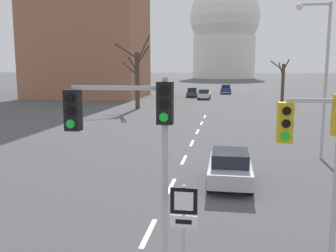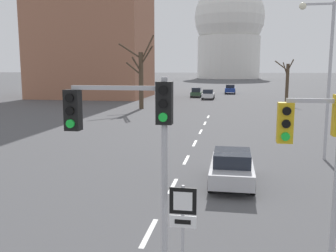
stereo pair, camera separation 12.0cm
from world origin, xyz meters
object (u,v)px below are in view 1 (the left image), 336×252
traffic_signal_centre_tall (131,126)px  street_lamp_right (321,65)px  sedan_far_left (226,89)px  route_sign_post (184,217)px  sedan_near_right (204,94)px  sedan_mid_centre (192,92)px  traffic_signal_near_right (319,136)px  sedan_near_left (230,167)px

traffic_signal_centre_tall → street_lamp_right: 14.17m
traffic_signal_centre_tall → sedan_far_left: traffic_signal_centre_tall is taller
route_sign_post → sedan_near_right: (-2.72, 50.95, -0.75)m
traffic_signal_centre_tall → sedan_near_right: bearing=91.6°
sedan_near_right → sedan_mid_centre: 4.76m
street_lamp_right → route_sign_post: bearing=-113.8°
traffic_signal_near_right → street_lamp_right: (2.57, 11.46, 1.70)m
traffic_signal_centre_tall → route_sign_post: bearing=-17.2°
sedan_near_left → sedan_far_left: size_ratio=0.93×
street_lamp_right → sedan_mid_centre: (-10.57, 42.46, -4.16)m
sedan_far_left → sedan_near_right: bearing=-103.7°
street_lamp_right → traffic_signal_near_right: bearing=-102.6°
sedan_far_left → traffic_signal_centre_tall: bearing=-91.6°
sedan_far_left → route_sign_post: bearing=-90.5°
sedan_mid_centre → sedan_near_right: bearing=-62.0°
street_lamp_right → sedan_far_left: street_lamp_right is taller
route_sign_post → sedan_near_left: 7.65m
route_sign_post → street_lamp_right: street_lamp_right is taller
route_sign_post → sedan_far_left: bearing=89.5°
traffic_signal_near_right → route_sign_post: size_ratio=1.90×
sedan_near_right → sedan_mid_centre: size_ratio=0.95×
traffic_signal_centre_tall → route_sign_post: (1.27, -0.39, -1.97)m
traffic_signal_near_right → sedan_near_left: traffic_signal_near_right is taller
route_sign_post → sedan_far_left: (0.57, 64.44, -0.66)m
sedan_near_left → sedan_near_right: size_ratio=1.04×
sedan_far_left → traffic_signal_near_right: bearing=-87.8°
traffic_signal_centre_tall → street_lamp_right: street_lamp_right is taller
street_lamp_right → sedan_near_left: 8.06m
traffic_signal_near_right → traffic_signal_centre_tall: bearing=-168.9°
route_sign_post → sedan_near_right: size_ratio=0.58×
traffic_signal_near_right → sedan_mid_centre: (-8.00, 53.91, -2.46)m
street_lamp_right → sedan_near_left: bearing=-131.3°
traffic_signal_near_right → sedan_near_right: 50.11m
traffic_signal_centre_tall → sedan_mid_centre: bearing=93.9°
sedan_mid_centre → sedan_far_left: sedan_far_left is taller
traffic_signal_centre_tall → route_sign_post: size_ratio=2.04×
street_lamp_right → sedan_near_right: (-8.34, 38.26, -4.16)m
traffic_signal_near_right → sedan_near_left: (-1.98, 6.29, -2.50)m
sedan_near_right → sedan_far_left: sedan_far_left is taller
sedan_near_left → sedan_mid_centre: sedan_mid_centre is taller
street_lamp_right → sedan_near_right: bearing=102.3°
sedan_far_left → sedan_mid_centre: bearing=-120.7°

